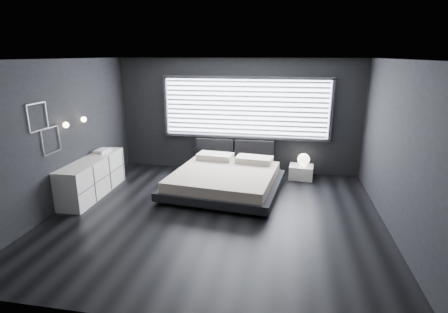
# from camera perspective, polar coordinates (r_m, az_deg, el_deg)

# --- Properties ---
(room) EXTENTS (6.04, 6.00, 2.80)m
(room) POSITION_cam_1_polar(r_m,az_deg,el_deg) (6.09, -1.42, 2.31)
(room) COLOR black
(room) RESTS_ON ground
(window) EXTENTS (4.14, 0.09, 1.52)m
(window) POSITION_cam_1_polar(r_m,az_deg,el_deg) (8.63, 3.52, 7.87)
(window) COLOR white
(window) RESTS_ON ground
(headboard) EXTENTS (1.96, 0.16, 0.52)m
(headboard) POSITION_cam_1_polar(r_m,az_deg,el_deg) (8.82, 1.71, 1.17)
(headboard) COLOR black
(headboard) RESTS_ON ground
(sconce_near) EXTENTS (0.18, 0.11, 0.11)m
(sconce_near) POSITION_cam_1_polar(r_m,az_deg,el_deg) (7.23, -24.42, 4.71)
(sconce_near) COLOR silver
(sconce_near) RESTS_ON ground
(sconce_far) EXTENTS (0.18, 0.11, 0.11)m
(sconce_far) POSITION_cam_1_polar(r_m,az_deg,el_deg) (7.72, -21.95, 5.65)
(sconce_far) COLOR silver
(sconce_far) RESTS_ON ground
(wall_art_upper) EXTENTS (0.01, 0.48, 0.48)m
(wall_art_upper) POSITION_cam_1_polar(r_m,az_deg,el_deg) (6.77, -28.13, 5.71)
(wall_art_upper) COLOR #47474C
(wall_art_upper) RESTS_ON ground
(wall_art_lower) EXTENTS (0.01, 0.48, 0.48)m
(wall_art_lower) POSITION_cam_1_polar(r_m,az_deg,el_deg) (7.05, -26.40, 2.37)
(wall_art_lower) COLOR #47474C
(wall_art_lower) RESTS_ON ground
(bed) EXTENTS (2.56, 2.47, 0.60)m
(bed) POSITION_cam_1_polar(r_m,az_deg,el_deg) (7.58, 0.14, -3.69)
(bed) COLOR black
(bed) RESTS_ON ground
(nightstand) EXTENTS (0.59, 0.50, 0.32)m
(nightstand) POSITION_cam_1_polar(r_m,az_deg,el_deg) (8.59, 12.45, -2.49)
(nightstand) COLOR silver
(nightstand) RESTS_ON ground
(orb_lamp) EXTENTS (0.29, 0.29, 0.29)m
(orb_lamp) POSITION_cam_1_polar(r_m,az_deg,el_deg) (8.54, 12.87, -0.46)
(orb_lamp) COLOR white
(orb_lamp) RESTS_ON nightstand
(dresser) EXTENTS (0.59, 1.97, 0.79)m
(dresser) POSITION_cam_1_polar(r_m,az_deg,el_deg) (7.88, -20.76, -3.14)
(dresser) COLOR silver
(dresser) RESTS_ON ground
(book_stack) EXTENTS (0.32, 0.39, 0.07)m
(book_stack) POSITION_cam_1_polar(r_m,az_deg,el_deg) (8.20, -19.32, 0.87)
(book_stack) COLOR silver
(book_stack) RESTS_ON dresser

